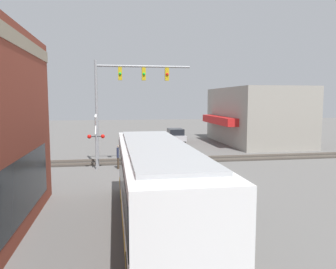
{
  "coord_description": "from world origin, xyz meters",
  "views": [
    {
      "loc": [
        -19.26,
        4.32,
        4.78
      ],
      "look_at": [
        3.88,
        0.48,
        2.29
      ],
      "focal_mm": 35.0,
      "sensor_mm": 36.0,
      "label": 1
    }
  ],
  "objects_px": {
    "parked_car_red": "(159,144)",
    "city_bus": "(157,182)",
    "parked_car_silver": "(175,136)",
    "pedestrian_at_crossing": "(119,157)",
    "crossing_signal": "(96,136)"
  },
  "relations": [
    {
      "from": "parked_car_red",
      "to": "city_bus",
      "type": "bearing_deg",
      "value": 171.99
    },
    {
      "from": "city_bus",
      "to": "parked_car_silver",
      "type": "relative_size",
      "value": 2.7
    },
    {
      "from": "city_bus",
      "to": "parked_car_red",
      "type": "relative_size",
      "value": 2.48
    },
    {
      "from": "parked_car_silver",
      "to": "pedestrian_at_crossing",
      "type": "height_order",
      "value": "pedestrian_at_crossing"
    },
    {
      "from": "city_bus",
      "to": "parked_car_silver",
      "type": "bearing_deg",
      "value": -12.21
    },
    {
      "from": "crossing_signal",
      "to": "parked_car_red",
      "type": "relative_size",
      "value": 0.83
    },
    {
      "from": "crossing_signal",
      "to": "pedestrian_at_crossing",
      "type": "bearing_deg",
      "value": -91.21
    },
    {
      "from": "city_bus",
      "to": "parked_car_red",
      "type": "xyz_separation_m",
      "value": [
        18.48,
        -2.6,
        -1.08
      ]
    },
    {
      "from": "parked_car_silver",
      "to": "crossing_signal",
      "type": "bearing_deg",
      "value": 149.74
    },
    {
      "from": "city_bus",
      "to": "pedestrian_at_crossing",
      "type": "relative_size",
      "value": 6.69
    },
    {
      "from": "parked_car_red",
      "to": "pedestrian_at_crossing",
      "type": "height_order",
      "value": "pedestrian_at_crossing"
    },
    {
      "from": "parked_car_silver",
      "to": "pedestrian_at_crossing",
      "type": "bearing_deg",
      "value": 154.72
    },
    {
      "from": "parked_car_silver",
      "to": "pedestrian_at_crossing",
      "type": "distance_m",
      "value": 15.46
    },
    {
      "from": "parked_car_red",
      "to": "pedestrian_at_crossing",
      "type": "bearing_deg",
      "value": 153.09
    },
    {
      "from": "parked_car_red",
      "to": "parked_car_silver",
      "type": "distance_m",
      "value": 7.06
    }
  ]
}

